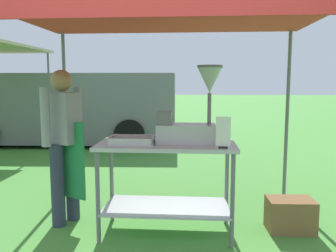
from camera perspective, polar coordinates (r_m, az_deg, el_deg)
name	(u,v)px	position (r m, az deg, el deg)	size (l,w,h in m)	color
ground_plane	(179,145)	(8.26, 1.86, -3.19)	(70.00, 70.00, 0.00)	#478E38
stall_canopy	(167,17)	(3.44, -0.13, 17.48)	(3.10, 2.35, 2.17)	slate
donut_cart	(166,168)	(3.39, -0.25, -6.87)	(1.32, 0.64, 0.90)	#B7B7BC
donut_tray	(132,142)	(3.29, -5.90, -2.58)	(0.42, 0.28, 0.07)	#B7B7BC
donut_fryer	(191,116)	(3.32, 3.84, 1.61)	(0.62, 0.28, 0.74)	#B7B7BC
menu_sign	(223,135)	(3.10, 9.05, -1.41)	(0.13, 0.05, 0.28)	black
vendor	(64,139)	(3.75, -16.73, -2.01)	(0.46, 0.52, 1.61)	#2D3347
supply_crate	(290,215)	(3.79, 19.43, -13.60)	(0.46, 0.31, 0.33)	brown
van_grey	(69,107)	(8.88, -15.99, 2.97)	(5.28, 2.28, 1.69)	slate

